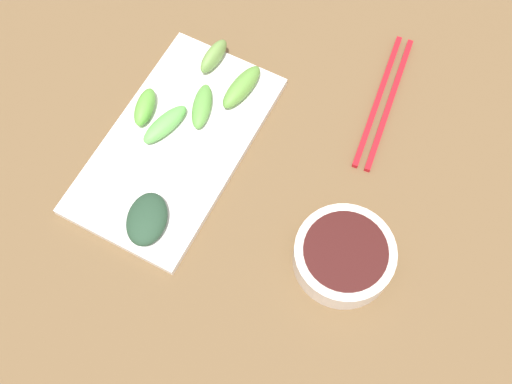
{
  "coord_description": "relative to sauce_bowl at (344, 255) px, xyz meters",
  "views": [
    {
      "loc": [
        -0.16,
        0.3,
        0.79
      ],
      "look_at": [
        -0.01,
        0.01,
        0.05
      ],
      "focal_mm": 43.6,
      "sensor_mm": 36.0,
      "label": 1
    }
  ],
  "objects": [
    {
      "name": "broccoli_leafy_1",
      "position": [
        0.24,
        0.07,
        0.0
      ],
      "size": [
        0.07,
        0.09,
        0.02
      ],
      "primitive_type": "ellipsoid",
      "rotation": [
        0.0,
        0.0,
        0.32
      ],
      "color": "#26452F",
      "rests_on": "serving_plate"
    },
    {
      "name": "tabletop",
      "position": [
        0.14,
        -0.03,
        -0.03
      ],
      "size": [
        2.1,
        2.1,
        0.02
      ],
      "primitive_type": "cube",
      "color": "brown",
      "rests_on": "ground"
    },
    {
      "name": "broccoli_stalk_3",
      "position": [
        0.29,
        -0.19,
        0.01
      ],
      "size": [
        0.03,
        0.06,
        0.03
      ],
      "primitive_type": "ellipsoid",
      "rotation": [
        0.0,
        0.0,
        -0.06
      ],
      "color": "#719E4B",
      "rests_on": "serving_plate"
    },
    {
      "name": "broccoli_stalk_4",
      "position": [
        0.3,
        -0.06,
        0.0
      ],
      "size": [
        0.05,
        0.08,
        0.02
      ],
      "primitive_type": "ellipsoid",
      "rotation": [
        0.0,
        0.0,
        -0.27
      ],
      "color": "#63B753",
      "rests_on": "serving_plate"
    },
    {
      "name": "serving_plate",
      "position": [
        0.27,
        -0.05,
        -0.02
      ],
      "size": [
        0.18,
        0.33,
        0.01
      ],
      "primitive_type": "cube",
      "color": "white",
      "rests_on": "tabletop"
    },
    {
      "name": "broccoli_stalk_0",
      "position": [
        0.33,
        -0.07,
        0.0
      ],
      "size": [
        0.04,
        0.07,
        0.03
      ],
      "primitive_type": "ellipsoid",
      "rotation": [
        0.0,
        0.0,
        0.26
      ],
      "color": "#61B13F",
      "rests_on": "serving_plate"
    },
    {
      "name": "broccoli_stalk_5",
      "position": [
        0.23,
        -0.16,
        0.0
      ],
      "size": [
        0.04,
        0.08,
        0.03
      ],
      "primitive_type": "ellipsoid",
      "rotation": [
        0.0,
        0.0,
        -0.13
      ],
      "color": "#639F3F",
      "rests_on": "serving_plate"
    },
    {
      "name": "sauce_bowl",
      "position": [
        0.0,
        0.0,
        0.0
      ],
      "size": [
        0.13,
        0.13,
        0.04
      ],
      "color": "silver",
      "rests_on": "tabletop"
    },
    {
      "name": "broccoli_stalk_2",
      "position": [
        0.27,
        -0.11,
        0.0
      ],
      "size": [
        0.05,
        0.08,
        0.02
      ],
      "primitive_type": "ellipsoid",
      "rotation": [
        0.0,
        0.0,
        0.34
      ],
      "color": "#5DA343",
      "rests_on": "serving_plate"
    },
    {
      "name": "chopsticks",
      "position": [
        0.05,
        -0.24,
        -0.02
      ],
      "size": [
        0.05,
        0.23,
        0.01
      ],
      "rotation": [
        0.0,
        0.0,
        0.12
      ],
      "color": "red",
      "rests_on": "tabletop"
    }
  ]
}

